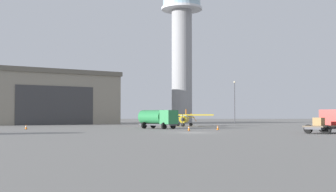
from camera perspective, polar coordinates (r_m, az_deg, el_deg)
The scene contains 10 objects.
ground_plane at distance 53.17m, azimuth 3.15°, elevation -4.69°, with size 400.00×400.00×0.00m, color gray.
control_tower at distance 115.48m, azimuth 1.78°, elevation 6.92°, with size 10.51×10.51×37.98m.
hangar at distance 107.52m, azimuth -16.03°, elevation -0.27°, with size 38.46×36.27×11.98m.
airplane_yellow at distance 82.44m, azimuth 2.11°, elevation -2.85°, with size 10.94×8.58×3.22m.
truck_flatbed_red at distance 54.56m, azimuth 19.76°, elevation -3.13°, with size 5.57×5.73×2.70m.
truck_fuel_tanker_green at distance 68.27m, azimuth -1.34°, elevation -2.81°, with size 6.35×5.86×2.87m.
light_post_north at distance 107.50m, azimuth 8.51°, elevation -0.36°, with size 0.44×0.44×10.19m.
traffic_cone_near_left at distance 67.94m, azimuth -17.69°, elevation -3.79°, with size 0.36×0.36×0.72m.
traffic_cone_near_right at distance 58.65m, azimuth 2.69°, elevation -4.13°, with size 0.36×0.36×0.72m.
traffic_cone_mid_apron at distance 62.09m, azimuth 6.37°, elevation -4.04°, with size 0.36×0.36×0.70m.
Camera 1 is at (-1.20, -53.12, 2.07)m, focal length 47.69 mm.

